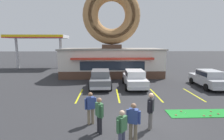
{
  "coord_description": "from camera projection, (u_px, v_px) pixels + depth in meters",
  "views": [
    {
      "loc": [
        -2.2,
        -8.15,
        4.03
      ],
      "look_at": [
        -1.76,
        5.0,
        2.0
      ],
      "focal_mm": 28.0,
      "sensor_mm": 36.0,
      "label": 1
    }
  ],
  "objects": [
    {
      "name": "donut_shop_building",
      "position": [
        112.0,
        45.0,
        21.89
      ],
      "size": [
        12.3,
        6.75,
        10.96
      ],
      "color": "brown",
      "rests_on": "ground"
    },
    {
      "name": "car_white",
      "position": [
        135.0,
        78.0,
        16.01
      ],
      "size": [
        2.01,
        4.57,
        1.6
      ],
      "color": "silver",
      "rests_on": "ground"
    },
    {
      "name": "pedestrian_beanie_man",
      "position": [
        133.0,
        121.0,
        7.09
      ],
      "size": [
        0.56,
        0.36,
        1.65
      ],
      "color": "#7F7056",
      "rests_on": "ground"
    },
    {
      "name": "putting_mat",
      "position": [
        205.0,
        113.0,
        10.08
      ],
      "size": [
        4.34,
        1.19,
        0.03
      ],
      "primitive_type": "cube",
      "color": "#1E842D",
      "rests_on": "ground"
    },
    {
      "name": "car_grey",
      "position": [
        101.0,
        78.0,
        16.11
      ],
      "size": [
        2.05,
        4.59,
        1.6
      ],
      "color": "slate",
      "rests_on": "ground"
    },
    {
      "name": "pedestrian_clipboard_woman",
      "position": [
        122.0,
        128.0,
        6.55
      ],
      "size": [
        0.43,
        0.47,
        1.57
      ],
      "color": "#474C66",
      "rests_on": "ground"
    },
    {
      "name": "pedestrian_leather_jacket_man",
      "position": [
        91.0,
        107.0,
        8.66
      ],
      "size": [
        0.56,
        0.36,
        1.65
      ],
      "color": "#7F7056",
      "rests_on": "ground"
    },
    {
      "name": "parking_stripe_far_left",
      "position": [
        79.0,
        96.0,
        13.53
      ],
      "size": [
        0.12,
        3.6,
        0.01
      ],
      "primitive_type": "cube",
      "color": "yellow",
      "rests_on": "ground"
    },
    {
      "name": "pedestrian_blue_sweater_man",
      "position": [
        151.0,
        109.0,
        8.13
      ],
      "size": [
        0.39,
        0.54,
        1.76
      ],
      "color": "slate",
      "rests_on": "ground"
    },
    {
      "name": "mini_donut_mid_centre",
      "position": [
        204.0,
        116.0,
        9.69
      ],
      "size": [
        0.13,
        0.13,
        0.04
      ],
      "primitive_type": "torus",
      "color": "#A5724C",
      "rests_on": "putting_mat"
    },
    {
      "name": "parking_stripe_centre",
      "position": [
        193.0,
        94.0,
        13.83
      ],
      "size": [
        0.12,
        3.6,
        0.01
      ],
      "primitive_type": "cube",
      "color": "yellow",
      "rests_on": "ground"
    },
    {
      "name": "parking_stripe_left",
      "position": [
        118.0,
        95.0,
        13.63
      ],
      "size": [
        0.12,
        3.6,
        0.01
      ],
      "primitive_type": "cube",
      "color": "yellow",
      "rests_on": "ground"
    },
    {
      "name": "mini_donut_near_right",
      "position": [
        181.0,
        111.0,
        10.3
      ],
      "size": [
        0.13,
        0.13,
        0.04
      ],
      "primitive_type": "torus",
      "color": "#A5724C",
      "rests_on": "putting_mat"
    },
    {
      "name": "gas_station_canopy",
      "position": [
        38.0,
        38.0,
        27.82
      ],
      "size": [
        9.0,
        4.46,
        5.3
      ],
      "color": "silver",
      "rests_on": "ground"
    },
    {
      "name": "parking_stripe_mid_left",
      "position": [
        156.0,
        95.0,
        13.73
      ],
      "size": [
        0.12,
        3.6,
        0.01
      ],
      "primitive_type": "cube",
      "color": "yellow",
      "rests_on": "ground"
    },
    {
      "name": "mini_donut_near_left",
      "position": [
        218.0,
        114.0,
        9.92
      ],
      "size": [
        0.13,
        0.13,
        0.04
      ],
      "primitive_type": "torus",
      "color": "#A5724C",
      "rests_on": "putting_mat"
    },
    {
      "name": "ground_plane",
      "position": [
        151.0,
        124.0,
        8.74
      ],
      "size": [
        160.0,
        160.0,
        0.0
      ],
      "primitive_type": "plane",
      "color": "#2D2D30"
    },
    {
      "name": "mini_donut_mid_left",
      "position": [
        176.0,
        115.0,
        9.77
      ],
      "size": [
        0.13,
        0.13,
        0.04
      ],
      "primitive_type": "torus",
      "color": "#A5724C",
      "rests_on": "putting_mat"
    },
    {
      "name": "trash_bin",
      "position": [
        64.0,
        75.0,
        19.75
      ],
      "size": [
        0.57,
        0.57,
        0.97
      ],
      "color": "#1E662D",
      "rests_on": "ground"
    },
    {
      "name": "car_silver",
      "position": [
        209.0,
        78.0,
        15.93
      ],
      "size": [
        2.08,
        4.61,
        1.6
      ],
      "color": "#B2B5BA",
      "rests_on": "ground"
    },
    {
      "name": "mini_donut_mid_right",
      "position": [
        211.0,
        116.0,
        9.68
      ],
      "size": [
        0.13,
        0.13,
        0.04
      ],
      "primitive_type": "torus",
      "color": "brown",
      "rests_on": "putting_mat"
    },
    {
      "name": "golf_ball",
      "position": [
        185.0,
        113.0,
        10.0
      ],
      "size": [
        0.04,
        0.04,
        0.04
      ],
      "primitive_type": "sphere",
      "color": "white",
      "rests_on": "putting_mat"
    },
    {
      "name": "pedestrian_hooded_kid",
      "position": [
        99.0,
        114.0,
        7.77
      ],
      "size": [
        0.39,
        0.54,
        1.65
      ],
      "color": "#232328",
      "rests_on": "ground"
    },
    {
      "name": "mini_donut_far_left",
      "position": [
        211.0,
        111.0,
        10.29
      ],
      "size": [
        0.13,
        0.13,
        0.04
      ],
      "primitive_type": "torus",
      "color": "#A5724C",
      "rests_on": "putting_mat"
    }
  ]
}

